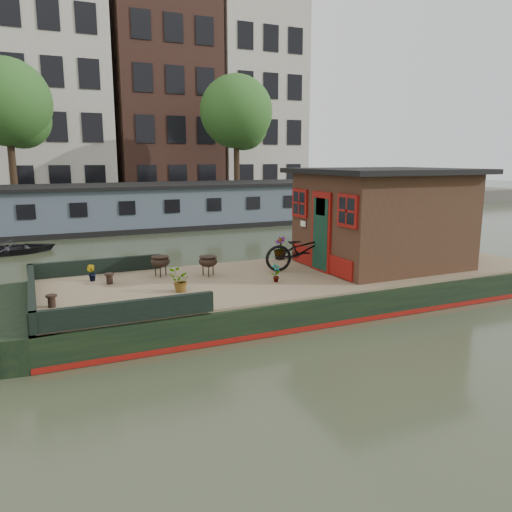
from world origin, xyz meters
name	(u,v)px	position (x,y,z in m)	size (l,w,h in m)	color
ground	(305,299)	(0.00, 0.00, 0.00)	(120.00, 120.00, 0.00)	#373F28
houseboat_hull	(254,294)	(-1.33, 0.00, 0.27)	(14.01, 4.02, 0.60)	black
houseboat_deck	(305,274)	(0.00, 0.00, 0.62)	(11.80, 3.80, 0.05)	#7D694D
bow_bulwark	(79,288)	(-5.07, 0.00, 0.82)	(3.00, 4.00, 0.35)	black
cabin	(382,217)	(2.19, 0.00, 1.88)	(4.00, 3.50, 2.42)	black
bicycle	(303,250)	(0.10, 0.29, 1.14)	(0.65, 1.88, 0.99)	black
potted_plant_a	(276,273)	(-1.04, -0.52, 0.86)	(0.22, 0.15, 0.42)	brown
potted_plant_b	(91,273)	(-4.71, 1.24, 0.83)	(0.20, 0.16, 0.36)	brown
potted_plant_c	(179,281)	(-3.18, -0.45, 0.89)	(0.42, 0.37, 0.47)	#9D3E2D
potted_plant_d	(280,248)	(0.20, 1.70, 0.95)	(0.34, 0.34, 0.61)	maroon
brazier_front	(208,266)	(-2.19, 0.65, 0.88)	(0.43, 0.43, 0.46)	black
brazier_rear	(160,266)	(-3.21, 1.07, 0.88)	(0.43, 0.43, 0.46)	black
bollard_port	(109,279)	(-4.39, 0.80, 0.77)	(0.20, 0.20, 0.23)	black
bollard_stbd	(52,301)	(-5.60, -0.52, 0.76)	(0.20, 0.20, 0.23)	black
dinghy	(13,245)	(-6.50, 9.38, 0.30)	(2.04, 2.86, 0.59)	black
far_houseboat	(162,207)	(0.00, 14.00, 0.97)	(20.40, 4.40, 2.11)	#434D59
quay	(136,206)	(0.00, 20.50, 0.45)	(60.00, 6.00, 0.90)	#47443F
townhouse_row	(114,92)	(0.15, 27.50, 7.90)	(27.25, 8.00, 16.50)	brown
tree_left	(10,107)	(-6.36, 19.07, 5.89)	(4.40, 4.40, 7.40)	#332316
tree_right	(238,115)	(6.14, 19.07, 5.89)	(4.40, 4.40, 7.40)	#332316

